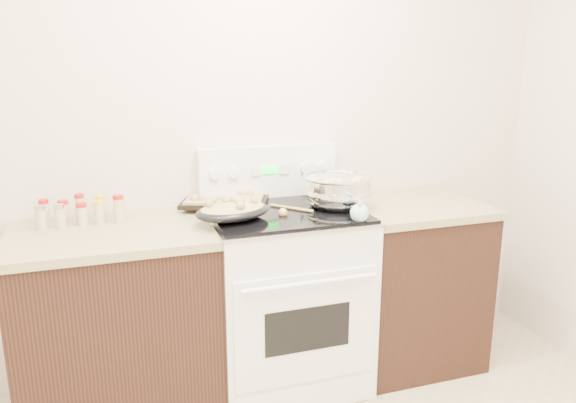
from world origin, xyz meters
name	(u,v)px	position (x,y,z in m)	size (l,w,h in m)	color
room_shell	(335,50)	(0.00, 0.00, 1.70)	(4.10, 3.60, 2.75)	beige
counter_left	(120,321)	(-0.48, 1.43, 0.46)	(0.93, 0.67, 0.92)	black
counter_right	(407,281)	(1.08, 1.43, 0.46)	(0.73, 0.67, 0.92)	black
kitchen_range	(285,294)	(0.35, 1.42, 0.49)	(0.78, 0.73, 1.22)	white
mixing_bowl	(338,190)	(0.63, 1.41, 1.03)	(0.36, 0.36, 0.21)	silver
roasting_pan	(233,210)	(0.06, 1.34, 0.99)	(0.42, 0.35, 0.11)	black
baking_sheet	(226,200)	(0.10, 1.65, 0.96)	(0.51, 0.44, 0.06)	black
wooden_spoon	(286,211)	(0.34, 1.36, 0.95)	(0.18, 0.20, 0.04)	tan
blue_ladle	(360,212)	(0.63, 1.15, 0.98)	(0.16, 0.28, 0.11)	#95CBDF
spice_jars	(82,211)	(-0.61, 1.58, 0.98)	(0.40, 0.15, 0.13)	#BFB28C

